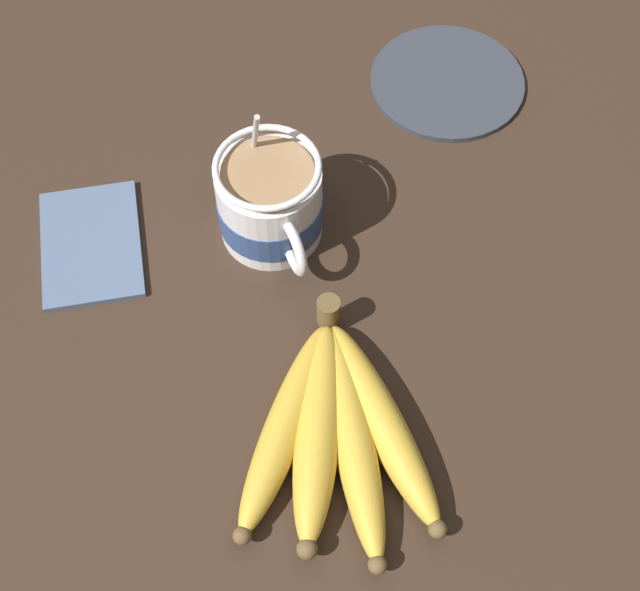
# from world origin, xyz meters

# --- Properties ---
(table) EXTENTS (1.37, 1.37, 0.03)m
(table) POSITION_xyz_m (0.00, 0.00, 0.02)
(table) COLOR #332319
(table) RESTS_ON ground
(coffee_mug) EXTENTS (0.14, 0.10, 0.14)m
(coffee_mug) POSITION_xyz_m (-0.03, 0.02, 0.07)
(coffee_mug) COLOR silver
(coffee_mug) RESTS_ON table
(banana_bunch) EXTENTS (0.22, 0.17, 0.04)m
(banana_bunch) POSITION_xyz_m (0.18, -0.01, 0.05)
(banana_bunch) COLOR brown
(banana_bunch) RESTS_ON table
(napkin) EXTENTS (0.14, 0.11, 0.01)m
(napkin) POSITION_xyz_m (-0.08, -0.14, 0.03)
(napkin) COLOR slate
(napkin) RESTS_ON table
(small_plate) EXTENTS (0.16, 0.16, 0.01)m
(small_plate) POSITION_xyz_m (-0.13, 0.25, 0.03)
(small_plate) COLOR #333842
(small_plate) RESTS_ON table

